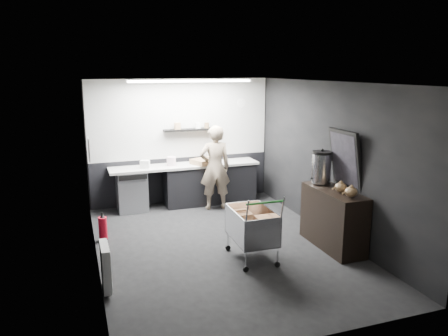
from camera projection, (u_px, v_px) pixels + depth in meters
name	position (u px, v px, depth m)	size (l,w,h in m)	color
floor	(222.00, 246.00, 7.31)	(5.50, 5.50, 0.00)	black
ceiling	(222.00, 82.00, 6.70)	(5.50, 5.50, 0.00)	silver
wall_back	(181.00, 141.00, 9.54)	(5.50, 5.50, 0.00)	black
wall_front	(308.00, 224.00, 4.47)	(5.50, 5.50, 0.00)	black
wall_left	(92.00, 178.00, 6.36)	(5.50, 5.50, 0.00)	black
wall_right	(330.00, 160.00, 7.65)	(5.50, 5.50, 0.00)	black
kitchen_wall_panel	(181.00, 119.00, 9.41)	(3.95, 0.02, 1.70)	beige
dado_panel	(182.00, 179.00, 9.71)	(3.95, 0.02, 1.00)	black
floating_shelf	(191.00, 130.00, 9.42)	(1.20, 0.22, 0.04)	black
wall_clock	(241.00, 103.00, 9.78)	(0.20, 0.20, 0.03)	white
poster	(89.00, 149.00, 7.52)	(0.02, 0.30, 0.40)	white
poster_red_band	(89.00, 145.00, 7.51)	(0.01, 0.22, 0.10)	red
radiator	(105.00, 266.00, 5.78)	(0.10, 0.50, 0.60)	white
ceiling_strip	(191.00, 81.00, 8.41)	(2.40, 0.20, 0.04)	white
prep_counter	(192.00, 184.00, 9.47)	(3.20, 0.61, 0.90)	black
person	(215.00, 168.00, 9.09)	(0.65, 0.43, 1.78)	#BCAE95
shopping_cart	(252.00, 227.00, 6.73)	(0.60, 0.98, 1.08)	silver
sideboard	(333.00, 211.00, 7.20)	(0.56, 1.31, 1.95)	black
fire_extinguisher	(103.00, 227.00, 7.52)	(0.15, 0.15, 0.48)	red
cardboard_box	(205.00, 161.00, 9.41)	(0.55, 0.41, 0.11)	#9B7752
pink_tub	(171.00, 161.00, 9.22)	(0.19, 0.19, 0.19)	silver
white_container	(145.00, 164.00, 8.99)	(0.18, 0.14, 0.16)	white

